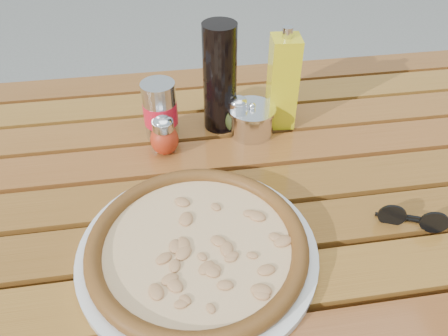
{
  "coord_description": "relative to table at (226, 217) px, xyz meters",
  "views": [
    {
      "loc": [
        -0.09,
        -0.56,
        1.28
      ],
      "look_at": [
        0.0,
        0.02,
        0.78
      ],
      "focal_mm": 35.0,
      "sensor_mm": 36.0,
      "label": 1
    }
  ],
  "objects": [
    {
      "name": "table",
      "position": [
        0.0,
        0.0,
        0.0
      ],
      "size": [
        1.4,
        0.9,
        0.75
      ],
      "color": "#331F0B",
      "rests_on": "ground"
    },
    {
      "name": "plate",
      "position": [
        -0.06,
        -0.14,
        0.08
      ],
      "size": [
        0.39,
        0.39,
        0.01
      ],
      "primitive_type": "cylinder",
      "rotation": [
        0.0,
        0.0,
        -0.09
      ],
      "color": "silver",
      "rests_on": "table"
    },
    {
      "name": "pizza",
      "position": [
        -0.06,
        -0.14,
        0.1
      ],
      "size": [
        0.36,
        0.36,
        0.03
      ],
      "rotation": [
        0.0,
        0.0,
        -0.09
      ],
      "color": "#F9E4B2",
      "rests_on": "plate"
    },
    {
      "name": "pepper_shaker",
      "position": [
        -0.1,
        0.12,
        0.11
      ],
      "size": [
        0.07,
        0.07,
        0.08
      ],
      "rotation": [
        0.0,
        0.0,
        0.29
      ],
      "color": "red",
      "rests_on": "table"
    },
    {
      "name": "oregano_shaker",
      "position": [
        0.05,
        0.17,
        0.11
      ],
      "size": [
        0.07,
        0.07,
        0.08
      ],
      "rotation": [
        0.0,
        0.0,
        0.35
      ],
      "color": "#303917",
      "rests_on": "table"
    },
    {
      "name": "dark_bottle",
      "position": [
        0.02,
        0.19,
        0.19
      ],
      "size": [
        0.07,
        0.07,
        0.22
      ],
      "primitive_type": "cylinder",
      "rotation": [
        0.0,
        0.0,
        0.15
      ],
      "color": "black",
      "rests_on": "table"
    },
    {
      "name": "soda_can",
      "position": [
        -0.1,
        0.18,
        0.13
      ],
      "size": [
        0.08,
        0.08,
        0.12
      ],
      "rotation": [
        0.0,
        0.0,
        0.17
      ],
      "color": "silver",
      "rests_on": "table"
    },
    {
      "name": "olive_oil_cruet",
      "position": [
        0.14,
        0.18,
        0.17
      ],
      "size": [
        0.06,
        0.06,
        0.21
      ],
      "rotation": [
        0.0,
        0.0,
        -0.08
      ],
      "color": "gold",
      "rests_on": "table"
    },
    {
      "name": "parmesan_tin",
      "position": [
        0.08,
        0.16,
        0.11
      ],
      "size": [
        0.1,
        0.1,
        0.07
      ],
      "rotation": [
        0.0,
        0.0,
        -0.09
      ],
      "color": "silver",
      "rests_on": "table"
    },
    {
      "name": "sunglasses",
      "position": [
        0.28,
        -0.13,
        0.09
      ],
      "size": [
        0.11,
        0.06,
        0.04
      ],
      "rotation": [
        0.0,
        0.0,
        -0.39
      ],
      "color": "black",
      "rests_on": "table"
    }
  ]
}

